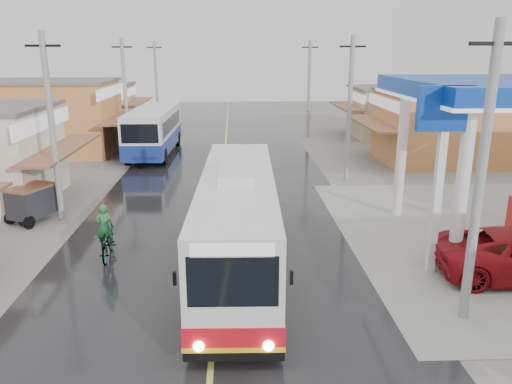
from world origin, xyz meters
TOP-DOWN VIEW (x-y plane):
  - ground at (0.00, 0.00)m, footprint 120.00×120.00m
  - road at (0.00, 15.00)m, footprint 12.00×90.00m
  - centre_line at (0.00, 15.00)m, footprint 0.15×90.00m
  - shopfronts_left at (-13.00, 18.00)m, footprint 11.00×44.00m
  - shopfronts_right at (15.00, 12.00)m, footprint 11.00×44.00m
  - utility_poles_left at (-7.00, 16.00)m, footprint 1.60×50.00m
  - utility_poles_right at (7.00, 15.00)m, footprint 1.60×36.00m
  - coach_bus at (0.72, 3.51)m, footprint 2.90×11.52m
  - second_bus at (-5.01, 23.14)m, footprint 2.86×9.80m
  - cyclist at (-3.96, 4.68)m, footprint 0.81×1.98m
  - tricycle_near at (-8.18, 8.88)m, footprint 2.01×2.42m

SIDE VIEW (x-z plane):
  - ground at x=0.00m, z-range 0.00..0.00m
  - shopfronts_left at x=-13.00m, z-range -2.60..2.60m
  - shopfronts_right at x=15.00m, z-range -2.40..2.40m
  - utility_poles_left at x=-7.00m, z-range -4.00..4.00m
  - utility_poles_right at x=7.00m, z-range -4.00..4.00m
  - road at x=0.00m, z-range 0.00..0.02m
  - centre_line at x=0.00m, z-range 0.02..0.03m
  - cyclist at x=-3.96m, z-range -0.36..1.73m
  - tricycle_near at x=-8.18m, z-range 0.11..1.70m
  - coach_bus at x=0.72m, z-range -0.06..3.51m
  - second_bus at x=-5.01m, z-range 0.12..3.36m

